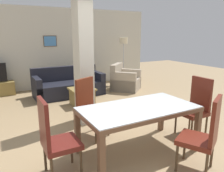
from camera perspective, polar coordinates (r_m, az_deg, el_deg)
The scene contains 13 objects.
ground_plane at distance 3.73m, azimuth 6.65°, elevation -16.42°, with size 18.00×18.00×0.00m, color #9F835C.
back_wall at distance 7.82m, azimuth -14.84°, elevation 9.47°, with size 7.20×0.09×2.70m.
divider_pillar at distance 4.51m, azimuth -7.48°, elevation 7.02°, with size 0.30×0.39×2.70m.
dining_table at distance 3.46m, azimuth 6.93°, elevation -7.67°, with size 1.81×0.96×0.75m.
dining_chair_head_right at distance 4.32m, azimuth 21.03°, elevation -4.67°, with size 0.46×0.46×1.08m.
dining_chair_near_right at distance 3.20m, azimuth 22.92°, elevation -11.27°, with size 0.62×0.62×1.08m.
dining_chair_far_left at distance 3.99m, azimuth -5.80°, elevation -5.30°, with size 0.62×0.62×1.08m.
dining_chair_head_left at distance 2.97m, azimuth -14.86°, elevation -12.63°, with size 0.46×0.46×1.08m.
sofa at distance 6.82m, azimuth -11.31°, elevation 0.05°, with size 2.05×0.94×0.85m.
armchair at distance 7.33m, azimuth 3.33°, elevation 1.32°, with size 1.18×1.18×0.86m.
coffee_table at distance 5.85m, azimuth -7.81°, elevation -2.67°, with size 0.63×0.59×0.45m.
bottle at distance 5.70m, azimuth -7.53°, elevation 0.35°, with size 0.08×0.08×0.29m.
floor_lamp at distance 8.15m, azimuth 3.06°, elevation 10.59°, with size 0.29×0.29×1.71m.
Camera 1 is at (-1.90, -2.61, 1.86)m, focal length 35.00 mm.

